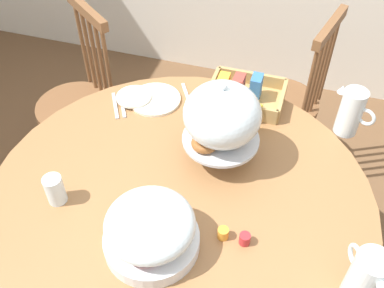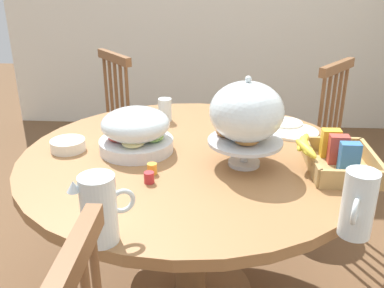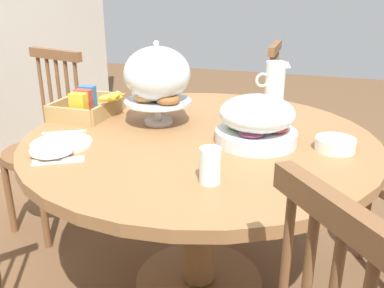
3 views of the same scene
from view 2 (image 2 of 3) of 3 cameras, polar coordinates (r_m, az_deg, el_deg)
name	(u,v)px [view 2 (image 2 of 3)]	position (r m, az deg, el deg)	size (l,w,h in m)	color
dining_table	(190,193)	(1.82, -0.20, -6.55)	(1.36, 1.36, 0.74)	olive
windsor_chair_far_side	(304,148)	(2.60, 14.61, -0.55)	(0.47, 0.46, 0.97)	brown
windsor_chair_host_seat	(99,143)	(2.65, -12.16, 0.18)	(0.47, 0.47, 0.97)	brown
pastry_stand_with_dome	(246,115)	(1.58, 7.20, 3.82)	(0.28, 0.28, 0.34)	silver
fruit_platter_covered	(136,131)	(1.74, -7.44, 1.71)	(0.30, 0.30, 0.18)	silver
orange_juice_pitcher	(358,207)	(1.28, 21.07, -7.74)	(0.17, 0.09, 0.20)	silver
milk_pitcher	(100,212)	(1.20, -12.12, -8.79)	(0.11, 0.17, 0.20)	silver
cereal_basket	(336,158)	(1.68, 18.51, -1.71)	(0.32, 0.30, 0.12)	tan
china_plate_large	(294,132)	(2.00, 13.29, 1.60)	(0.22, 0.22, 0.01)	white
china_plate_small	(286,123)	(2.07, 12.34, 2.76)	(0.15, 0.15, 0.01)	white
cereal_bowl	(68,145)	(1.83, -16.07, -0.14)	(0.14, 0.14, 0.04)	white
drinking_glass	(165,110)	(2.09, -3.59, 4.54)	(0.06, 0.06, 0.11)	silver
jam_jar_strawberry	(149,178)	(1.51, -5.69, -4.43)	(0.04, 0.04, 0.04)	#B7282D
jam_jar_apricot	(152,169)	(1.57, -5.29, -3.27)	(0.04, 0.04, 0.04)	orange
table_knife	(275,123)	(2.10, 10.91, 2.76)	(0.17, 0.01, 0.01)	silver
dinner_fork	(271,121)	(2.12, 10.43, 3.01)	(0.17, 0.01, 0.01)	silver
soup_spoon	(315,143)	(1.90, 15.90, 0.14)	(0.17, 0.01, 0.01)	silver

